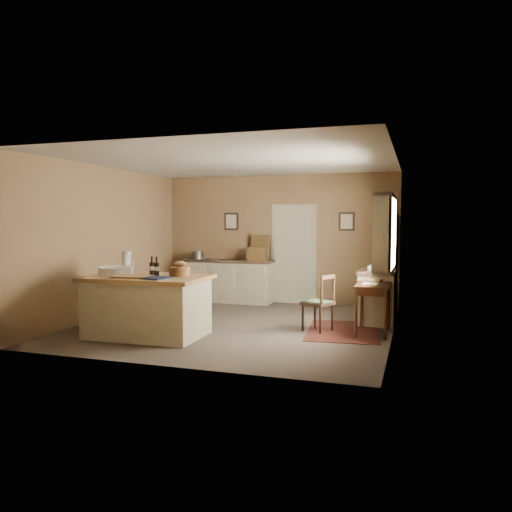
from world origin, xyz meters
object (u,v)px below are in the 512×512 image
(work_island, at_px, (147,304))
(sideboard, at_px, (227,279))
(writing_desk, at_px, (373,291))
(right_cabinet, at_px, (378,295))
(desk_chair, at_px, (318,303))
(shelving_unit, at_px, (390,263))

(work_island, relative_size, sideboard, 0.89)
(writing_desk, relative_size, right_cabinet, 0.77)
(writing_desk, distance_m, desk_chair, 0.88)
(right_cabinet, relative_size, shelving_unit, 0.57)
(sideboard, height_order, right_cabinet, sideboard)
(writing_desk, xyz_separation_m, shelving_unit, (0.15, 1.78, 0.29))
(work_island, bearing_deg, desk_chair, 24.54)
(writing_desk, bearing_deg, sideboard, 146.55)
(writing_desk, bearing_deg, shelving_unit, 85.16)
(right_cabinet, bearing_deg, work_island, -146.14)
(sideboard, xyz_separation_m, right_cabinet, (3.24, -1.22, -0.02))
(writing_desk, xyz_separation_m, right_cabinet, (-0.00, 0.93, -0.21))
(work_island, distance_m, desk_chair, 2.63)
(writing_desk, xyz_separation_m, desk_chair, (-0.84, -0.10, -0.22))
(work_island, distance_m, right_cabinet, 3.87)
(sideboard, distance_m, shelving_unit, 3.44)
(sideboard, relative_size, shelving_unit, 1.06)
(desk_chair, height_order, shelving_unit, shelving_unit)
(right_cabinet, bearing_deg, desk_chair, -129.54)
(work_island, height_order, writing_desk, work_island)
(work_island, distance_m, writing_desk, 3.45)
(writing_desk, bearing_deg, right_cabinet, 90.01)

